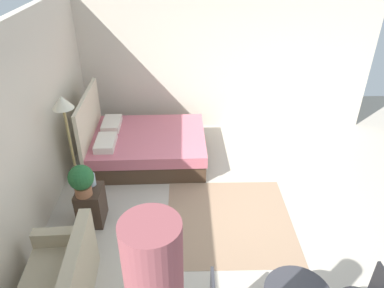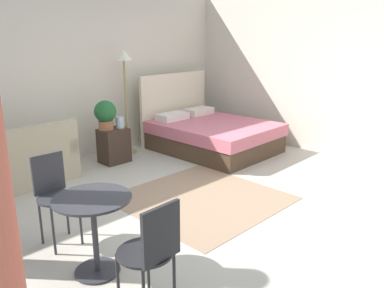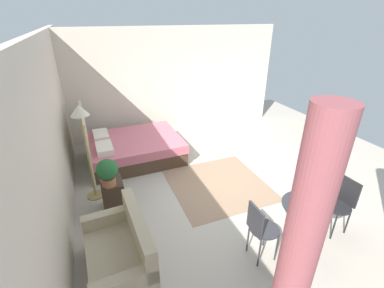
{
  "view_description": "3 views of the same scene",
  "coord_description": "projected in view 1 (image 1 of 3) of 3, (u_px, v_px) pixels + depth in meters",
  "views": [
    {
      "loc": [
        -3.9,
        0.81,
        3.66
      ],
      "look_at": [
        0.77,
        0.71,
        0.87
      ],
      "focal_mm": 33.77,
      "sensor_mm": 36.0,
      "label": 1
    },
    {
      "loc": [
        -3.17,
        -2.85,
        1.97
      ],
      "look_at": [
        -0.08,
        0.22,
        0.73
      ],
      "focal_mm": 35.73,
      "sensor_mm": 36.0,
      "label": 2
    },
    {
      "loc": [
        -3.81,
        2.27,
        3.03
      ],
      "look_at": [
        0.25,
        0.66,
        0.89
      ],
      "focal_mm": 24.78,
      "sensor_mm": 36.0,
      "label": 3
    }
  ],
  "objects": [
    {
      "name": "wall_right",
      "position": [
        226.0,
        63.0,
        7.11
      ],
      "size": [
        0.12,
        5.78,
        2.79
      ],
      "primitive_type": "cube",
      "color": "beige",
      "rests_on": "ground"
    },
    {
      "name": "vase",
      "position": [
        91.0,
        180.0,
        5.06
      ],
      "size": [
        0.13,
        0.13,
        0.18
      ],
      "color": "silver",
      "rests_on": "nightstand"
    },
    {
      "name": "nightstand",
      "position": [
        91.0,
        205.0,
        5.14
      ],
      "size": [
        0.43,
        0.35,
        0.55
      ],
      "color": "#38281E",
      "rests_on": "ground"
    },
    {
      "name": "wall_back",
      "position": [
        18.0,
        142.0,
        4.47
      ],
      "size": [
        9.02,
        0.12,
        2.79
      ],
      "primitive_type": "cube",
      "color": "beige",
      "rests_on": "ground"
    },
    {
      "name": "couch",
      "position": [
        60.0,
        286.0,
        3.97
      ],
      "size": [
        1.27,
        0.78,
        0.85
      ],
      "color": "tan",
      "rests_on": "ground"
    },
    {
      "name": "ground_plane",
      "position": [
        242.0,
        222.0,
        5.25
      ],
      "size": [
        9.02,
        8.78,
        0.02
      ],
      "primitive_type": "cube",
      "color": "#B2A899"
    },
    {
      "name": "area_rug",
      "position": [
        229.0,
        220.0,
        5.27
      ],
      "size": [
        1.81,
        1.8,
        0.01
      ],
      "primitive_type": "cube",
      "color": "#93755B",
      "rests_on": "ground"
    },
    {
      "name": "bed",
      "position": [
        144.0,
        145.0,
        6.53
      ],
      "size": [
        1.66,
        2.07,
        1.29
      ],
      "color": "#473323",
      "rests_on": "ground"
    },
    {
      "name": "floor_lamp",
      "position": [
        66.0,
        119.0,
        4.96
      ],
      "size": [
        0.31,
        0.31,
        1.75
      ],
      "color": "#99844C",
      "rests_on": "ground"
    },
    {
      "name": "potted_plant",
      "position": [
        81.0,
        180.0,
        4.78
      ],
      "size": [
        0.34,
        0.34,
        0.46
      ],
      "color": "#935B3D",
      "rests_on": "nightstand"
    }
  ]
}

